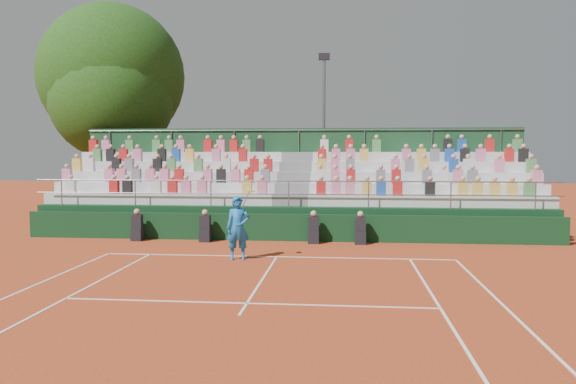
# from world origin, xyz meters

# --- Properties ---
(ground) EXTENTS (90.00, 90.00, 0.00)m
(ground) POSITION_xyz_m (0.00, 0.00, 0.00)
(ground) COLOR #AB3F1C
(ground) RESTS_ON ground
(courtside_wall) EXTENTS (20.00, 0.15, 1.00)m
(courtside_wall) POSITION_xyz_m (0.00, 3.20, 0.50)
(courtside_wall) COLOR black
(courtside_wall) RESTS_ON ground
(line_officials) EXTENTS (8.64, 0.40, 1.19)m
(line_officials) POSITION_xyz_m (-1.22, 2.75, 0.48)
(line_officials) COLOR black
(line_officials) RESTS_ON ground
(grandstand) EXTENTS (20.00, 5.20, 4.40)m
(grandstand) POSITION_xyz_m (-0.00, 6.43, 1.09)
(grandstand) COLOR black
(grandstand) RESTS_ON ground
(tennis_player) EXTENTS (0.92, 0.59, 2.22)m
(tennis_player) POSITION_xyz_m (-1.13, -0.55, 0.98)
(tennis_player) COLOR #1766B3
(tennis_player) RESTS_ON ground
(tree_west) EXTENTS (6.48, 6.48, 9.38)m
(tree_west) POSITION_xyz_m (-10.16, 11.53, 6.12)
(tree_west) COLOR #3C2715
(tree_west) RESTS_ON ground
(tree_east) EXTENTS (7.75, 7.75, 11.28)m
(tree_east) POSITION_xyz_m (-10.47, 12.36, 7.40)
(tree_east) COLOR #3C2715
(tree_east) RESTS_ON ground
(floodlight_mast) EXTENTS (0.60, 0.25, 8.58)m
(floodlight_mast) POSITION_xyz_m (0.99, 13.20, 4.97)
(floodlight_mast) COLOR gray
(floodlight_mast) RESTS_ON ground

